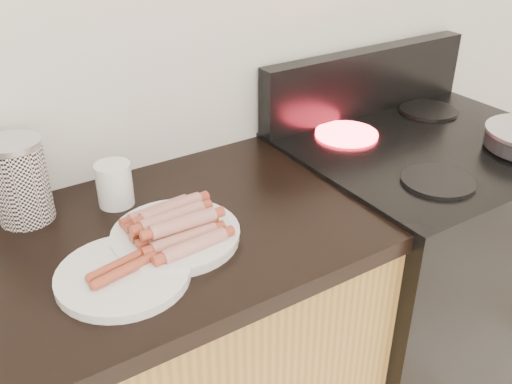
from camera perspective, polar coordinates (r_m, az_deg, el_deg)
wall_back at (r=1.38m, az=-14.67°, el=16.93°), size 4.00×0.04×2.60m
stove at (r=1.91m, az=15.20°, el=-7.73°), size 0.76×0.65×0.91m
stove_panel at (r=1.83m, az=10.97°, el=10.81°), size 0.76×0.06×0.20m
burner_near_left at (r=1.47m, az=17.72°, el=1.05°), size 0.18×0.18×0.01m
burner_far_left at (r=1.67m, az=9.03°, el=5.76°), size 0.18×0.18×0.01m
burner_far_right at (r=1.90m, az=16.86°, el=7.82°), size 0.18×0.18×0.01m
main_plate at (r=1.21m, az=-8.01°, el=-4.46°), size 0.33×0.33×0.02m
side_plate at (r=1.12m, az=-13.13°, el=-8.08°), size 0.33×0.33×0.02m
hotdog_pile at (r=1.19m, az=-8.12°, el=-3.17°), size 0.14×0.19×0.06m
plain_sausages at (r=1.11m, az=-13.24°, el=-7.31°), size 0.13×0.07×0.02m
canister at (r=1.33m, az=-22.54°, el=1.05°), size 0.12×0.12×0.19m
mug at (r=1.35m, az=-13.97°, el=0.74°), size 0.10×0.10×0.10m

